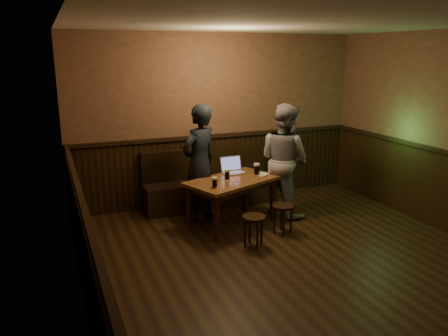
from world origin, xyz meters
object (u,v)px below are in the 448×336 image
stool_left (254,222)px  bench (209,187)px  laptop (232,169)px  person_suit (200,163)px  stool_right (283,211)px  pint_left (215,183)px  pub_table (232,185)px  pint_mid (227,175)px  person_grey (284,160)px  pint_right (257,169)px

stool_left → bench: bearing=88.9°
laptop → person_suit: bearing=171.6°
person_suit → stool_right: bearing=106.1°
stool_right → bench: bearing=109.5°
stool_right → person_suit: 1.43m
pint_left → laptop: bearing=49.5°
pub_table → pint_left: size_ratio=10.23×
pint_mid → person_suit: size_ratio=0.09×
pub_table → stool_right: bearing=-67.7°
laptop → person_grey: (0.78, -0.20, 0.11)m
laptop → pint_left: bearing=-131.9°
bench → person_suit: bearing=-123.0°
bench → pint_right: bench is taller
pub_table → pint_mid: bearing=147.6°
pint_left → pint_mid: pint_mid is taller
pint_left → person_grey: person_grey is taller
pint_left → pint_mid: bearing=44.1°
pub_table → pint_right: (0.44, 0.09, 0.18)m
pint_left → person_suit: 0.69m
pint_left → person_grey: 1.38m
pint_left → pint_right: pint_right is taller
pub_table → stool_left: (-0.03, -0.80, -0.27)m
pint_left → pint_mid: (0.31, 0.30, 0.00)m
stool_left → laptop: (0.18, 1.13, 0.43)m
pint_left → person_grey: bearing=17.8°
stool_left → stool_right: stool_left is taller
pub_table → pint_right: 0.49m
pint_left → pint_right: size_ratio=0.84×
stool_left → pint_right: 1.11m
stool_left → person_suit: size_ratio=0.24×
person_grey → pint_left: bearing=89.4°
pint_mid → stool_left: bearing=-87.3°
person_suit → pint_right: bearing=132.3°
pint_right → person_suit: person_suit is taller
pint_mid → laptop: (0.22, 0.32, -0.01)m
stool_right → pub_table: bearing=133.4°
pint_mid → person_grey: (1.01, 0.12, 0.10)m
stool_right → person_grey: 0.97m
pub_table → laptop: 0.40m
pint_left → pint_right: (0.82, 0.38, 0.01)m
pint_mid → person_suit: (-0.29, 0.38, 0.11)m
stool_left → person_suit: person_suit is taller
bench → stool_left: bench is taller
stool_left → pint_left: (-0.35, 0.51, 0.44)m
stool_left → stool_right: size_ratio=1.00×
stool_right → person_suit: person_suit is taller
bench → person_suit: 0.87m
pint_right → stool_right: bearing=-81.8°
stool_left → pint_left: 0.76m
pint_mid → pub_table: bearing=-11.3°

